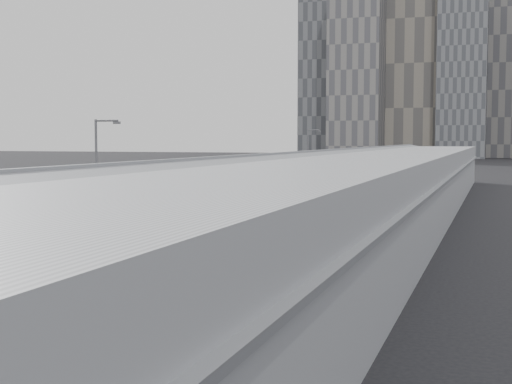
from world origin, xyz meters
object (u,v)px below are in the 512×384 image
at_px(bus_3, 236,218).
at_px(suv, 345,179).
at_px(bus_2, 142,246).
at_px(bus_9, 381,174).
at_px(bus_7, 359,181).
at_px(street_lamp_near, 99,177).
at_px(bus_8, 370,177).
at_px(bus_4, 272,208).
at_px(bus_5, 310,194).
at_px(shipping_container, 309,183).
at_px(bus_6, 329,189).
at_px(street_lamp_far, 309,156).

height_order(bus_3, suv, bus_3).
bearing_deg(bus_3, bus_2, -94.14).
distance_m(bus_9, suv, 7.97).
bearing_deg(bus_2, bus_9, 90.17).
relative_size(bus_3, bus_7, 0.97).
relative_size(bus_3, street_lamp_near, 1.36).
bearing_deg(bus_8, bus_3, -84.30).
bearing_deg(bus_7, bus_4, -95.75).
relative_size(bus_5, bus_7, 1.04).
relative_size(bus_4, shipping_container, 1.90).
bearing_deg(shipping_container, bus_6, -63.88).
relative_size(bus_2, shipping_container, 1.93).
distance_m(street_lamp_far, suv, 24.80).
bearing_deg(bus_3, bus_7, 87.54).
bearing_deg(bus_8, suv, 136.28).
distance_m(street_lamp_near, street_lamp_far, 63.02).
bearing_deg(bus_6, bus_5, -82.99).
distance_m(bus_9, street_lamp_far, 30.54).
distance_m(bus_2, street_lamp_near, 8.77).
height_order(bus_5, suv, bus_5).
relative_size(bus_2, bus_5, 0.89).
bearing_deg(bus_2, bus_6, 90.56).
xyz_separation_m(bus_5, bus_6, (-0.55, 12.50, -0.23)).
distance_m(bus_6, suv, 38.20).
distance_m(bus_7, bus_8, 14.04).
bearing_deg(suv, bus_9, 28.36).
relative_size(bus_6, bus_8, 0.95).
distance_m(bus_7, bus_9, 25.94).
xyz_separation_m(bus_4, street_lamp_far, (-7.06, 41.47, 4.05)).
bearing_deg(street_lamp_far, bus_8, 69.63).
relative_size(bus_3, street_lamp_far, 1.35).
bearing_deg(bus_6, bus_3, -84.18).
relative_size(bus_7, bus_8, 1.06).
distance_m(bus_5, bus_6, 12.52).
bearing_deg(bus_3, street_lamp_far, 95.37).
height_order(bus_2, bus_3, bus_3).
height_order(bus_2, bus_4, bus_2).
distance_m(bus_2, bus_8, 85.63).
bearing_deg(street_lamp_near, bus_4, 73.76).
bearing_deg(street_lamp_far, bus_2, -84.28).
bearing_deg(shipping_container, bus_4, -76.94).
xyz_separation_m(bus_7, suv, (-6.47, 20.72, -0.89)).
bearing_deg(bus_6, bus_7, 91.82).
bearing_deg(street_lamp_far, shipping_container, 104.71).
bearing_deg(street_lamp_far, bus_7, 26.70).
height_order(bus_7, street_lamp_near, street_lamp_near).
xyz_separation_m(bus_6, bus_7, (0.80, 17.04, 0.17)).
relative_size(street_lamp_near, shipping_container, 1.49).
distance_m(bus_4, suv, 66.11).
bearing_deg(bus_5, bus_2, -85.82).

